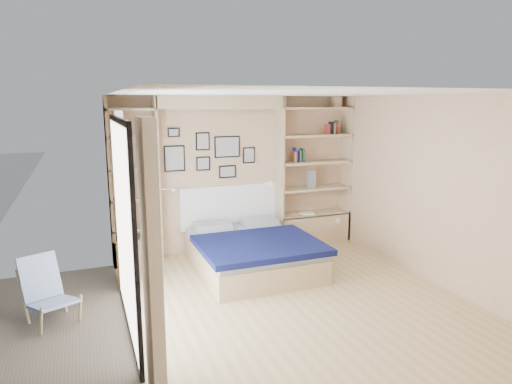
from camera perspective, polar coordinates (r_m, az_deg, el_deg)
name	(u,v)px	position (r m, az deg, el deg)	size (l,w,h in m)	color
ground	(294,300)	(5.81, 4.83, -13.33)	(4.50, 4.50, 0.00)	tan
room_shell	(227,194)	(6.69, -3.68, -0.27)	(4.50, 4.50, 4.50)	tan
bed	(251,251)	(6.71, -0.62, -7.36)	(1.66, 2.04, 1.07)	tan
photo_gallery	(209,154)	(7.26, -5.90, 4.81)	(1.48, 0.02, 0.82)	black
reading_lamps	(223,187)	(7.16, -4.17, 0.67)	(1.92, 0.12, 0.15)	silver
shelf_decor	(299,147)	(7.64, 5.42, 5.65)	(3.56, 0.23, 2.03)	#A3532B
deck_chair	(47,291)	(5.66, -24.66, -11.18)	(0.70, 0.84, 0.74)	tan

